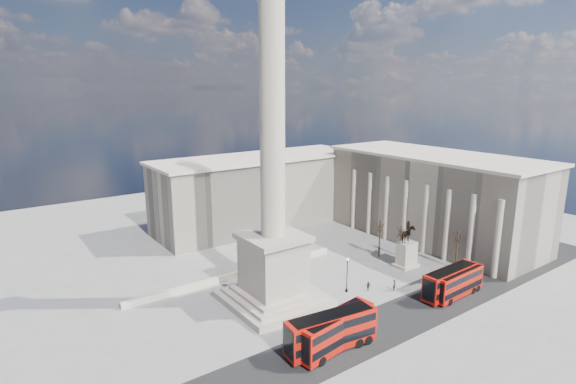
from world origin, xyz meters
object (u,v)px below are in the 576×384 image
(red_bus_b, at_px, (332,331))
(pedestrian_walking, at_px, (394,285))
(red_bus_a, at_px, (336,330))
(nelsons_column, at_px, (273,221))
(victorian_lamp, at_px, (347,272))
(equestrian_statue, at_px, (407,251))
(pedestrian_standing, at_px, (463,271))
(red_bus_c, at_px, (450,281))
(red_bus_d, at_px, (458,283))
(pedestrian_crossing, at_px, (368,286))

(red_bus_b, xyz_separation_m, pedestrian_walking, (19.40, 6.74, -1.63))
(red_bus_a, height_order, pedestrian_walking, red_bus_a)
(nelsons_column, xyz_separation_m, victorian_lamp, (11.37, -4.22, -9.50))
(equestrian_statue, bearing_deg, pedestrian_standing, -61.10)
(red_bus_c, height_order, equestrian_statue, equestrian_statue)
(red_bus_a, relative_size, pedestrian_walking, 6.25)
(red_bus_a, relative_size, red_bus_c, 1.07)
(pedestrian_walking, bearing_deg, red_bus_d, -81.64)
(red_bus_d, relative_size, pedestrian_standing, 6.16)
(red_bus_a, height_order, equestrian_statue, equestrian_statue)
(pedestrian_walking, bearing_deg, pedestrian_crossing, 109.65)
(red_bus_c, bearing_deg, pedestrian_standing, 18.95)
(equestrian_statue, bearing_deg, nelsons_column, 174.21)
(red_bus_a, xyz_separation_m, red_bus_d, (25.30, -0.21, -0.24))
(nelsons_column, distance_m, pedestrian_crossing, 19.79)
(nelsons_column, bearing_deg, red_bus_a, -93.19)
(nelsons_column, height_order, red_bus_c, nelsons_column)
(nelsons_column, height_order, victorian_lamp, nelsons_column)
(red_bus_a, height_order, red_bus_c, red_bus_a)
(red_bus_d, relative_size, pedestrian_walking, 5.58)
(red_bus_c, relative_size, equestrian_statue, 1.29)
(nelsons_column, distance_m, red_bus_a, 18.55)
(red_bus_d, height_order, pedestrian_standing, red_bus_d)
(victorian_lamp, bearing_deg, red_bus_b, -139.48)
(pedestrian_walking, xyz_separation_m, pedestrian_crossing, (-3.43, 2.48, -0.15))
(red_bus_c, relative_size, red_bus_d, 1.05)
(red_bus_c, height_order, pedestrian_walking, red_bus_c)
(nelsons_column, height_order, red_bus_b, nelsons_column)
(pedestrian_walking, relative_size, pedestrian_standing, 1.10)
(nelsons_column, distance_m, pedestrian_standing, 36.41)
(nelsons_column, bearing_deg, red_bus_d, -32.45)
(pedestrian_standing, bearing_deg, red_bus_c, 14.50)
(red_bus_d, bearing_deg, equestrian_statue, 74.06)
(nelsons_column, relative_size, victorian_lamp, 8.58)
(equestrian_statue, bearing_deg, red_bus_d, -103.77)
(red_bus_d, distance_m, equestrian_statue, 13.15)
(red_bus_b, bearing_deg, pedestrian_walking, 26.42)
(red_bus_b, height_order, pedestrian_standing, red_bus_b)
(red_bus_a, xyz_separation_m, red_bus_b, (-0.65, 0.12, 0.08))
(red_bus_a, height_order, pedestrian_crossing, red_bus_a)
(red_bus_c, xyz_separation_m, equestrian_statue, (3.85, 11.95, 0.68))
(equestrian_statue, xyz_separation_m, pedestrian_standing, (4.80, -8.70, -2.20))
(red_bus_b, relative_size, victorian_lamp, 2.15)
(red_bus_d, xyz_separation_m, pedestrian_walking, (-6.55, 7.06, -1.31))
(red_bus_d, height_order, pedestrian_walking, red_bus_d)
(red_bus_d, xyz_separation_m, equestrian_statue, (3.12, 12.75, 0.80))
(nelsons_column, bearing_deg, pedestrian_crossing, -22.52)
(nelsons_column, bearing_deg, equestrian_statue, -5.79)
(red_bus_b, distance_m, red_bus_d, 25.95)
(red_bus_c, height_order, pedestrian_standing, red_bus_c)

